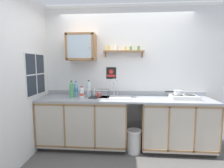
# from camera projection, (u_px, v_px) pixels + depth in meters

# --- Properties ---
(floor) EXTENTS (6.11, 6.11, 0.00)m
(floor) POSITION_uv_depth(u_px,v_px,m) (124.00, 155.00, 2.93)
(floor) COLOR #565451
(floor) RESTS_ON ground
(back_wall) EXTENTS (3.71, 0.07, 2.68)m
(back_wall) POSITION_uv_depth(u_px,v_px,m) (125.00, 74.00, 3.36)
(back_wall) COLOR white
(back_wall) RESTS_ON ground
(side_wall_left) EXTENTS (0.05, 3.37, 2.68)m
(side_wall_left) POSITION_uv_depth(u_px,v_px,m) (20.00, 78.00, 2.58)
(side_wall_left) COLOR white
(side_wall_left) RESTS_ON ground
(lower_cabinet_run) EXTENTS (1.59, 0.63, 0.91)m
(lower_cabinet_run) POSITION_uv_depth(u_px,v_px,m) (84.00, 123.00, 3.19)
(lower_cabinet_run) COLOR black
(lower_cabinet_run) RESTS_ON ground
(lower_cabinet_run_right) EXTENTS (1.25, 0.63, 0.91)m
(lower_cabinet_run_right) POSITION_uv_depth(u_px,v_px,m) (176.00, 125.00, 3.06)
(lower_cabinet_run_right) COLOR black
(lower_cabinet_run_right) RESTS_ON ground
(countertop) EXTENTS (3.07, 0.65, 0.03)m
(countertop) POSITION_uv_depth(u_px,v_px,m) (125.00, 99.00, 3.08)
(countertop) COLOR #9EA3A8
(countertop) RESTS_ON lower_cabinet_run
(backsplash) EXTENTS (3.07, 0.02, 0.08)m
(backsplash) POSITION_uv_depth(u_px,v_px,m) (125.00, 93.00, 3.37)
(backsplash) COLOR #9EA3A8
(backsplash) RESTS_ON countertop
(sink) EXTENTS (0.59, 0.41, 0.45)m
(sink) POSITION_uv_depth(u_px,v_px,m) (115.00, 98.00, 3.13)
(sink) COLOR silver
(sink) RESTS_ON countertop
(hot_plate_stove) EXTENTS (0.45, 0.31, 0.07)m
(hot_plate_stove) POSITION_uv_depth(u_px,v_px,m) (184.00, 97.00, 3.00)
(hot_plate_stove) COLOR silver
(hot_plate_stove) RESTS_ON countertop
(saucepan) EXTENTS (0.31, 0.16, 0.08)m
(saucepan) POSITION_uv_depth(u_px,v_px,m) (177.00, 92.00, 3.02)
(saucepan) COLOR silver
(saucepan) RESTS_ON hot_plate_stove
(bottle_opaque_white_0) EXTENTS (0.08, 0.08, 0.22)m
(bottle_opaque_white_0) POSITION_uv_depth(u_px,v_px,m) (82.00, 93.00, 3.06)
(bottle_opaque_white_0) COLOR white
(bottle_opaque_white_0) RESTS_ON countertop
(bottle_water_clear_1) EXTENTS (0.07, 0.07, 0.32)m
(bottle_water_clear_1) POSITION_uv_depth(u_px,v_px,m) (89.00, 89.00, 3.16)
(bottle_water_clear_1) COLOR silver
(bottle_water_clear_1) RESTS_ON countertop
(bottle_water_blue_2) EXTENTS (0.07, 0.07, 0.29)m
(bottle_water_blue_2) POSITION_uv_depth(u_px,v_px,m) (76.00, 89.00, 3.22)
(bottle_water_blue_2) COLOR #8CB7E0
(bottle_water_blue_2) RESTS_ON countertop
(bottle_soda_green_3) EXTENTS (0.07, 0.07, 0.31)m
(bottle_soda_green_3) POSITION_uv_depth(u_px,v_px,m) (72.00, 90.00, 3.11)
(bottle_soda_green_3) COLOR #4CB266
(bottle_soda_green_3) RESTS_ON countertop
(dish_rack) EXTENTS (0.36, 0.26, 0.17)m
(dish_rack) POSITION_uv_depth(u_px,v_px,m) (99.00, 96.00, 3.12)
(dish_rack) COLOR #333338
(dish_rack) RESTS_ON countertop
(mug) EXTENTS (0.09, 0.12, 0.09)m
(mug) POSITION_uv_depth(u_px,v_px,m) (99.00, 95.00, 3.11)
(mug) COLOR #B24C47
(mug) RESTS_ON countertop
(wall_cabinet) EXTENTS (0.53, 0.33, 0.50)m
(wall_cabinet) POSITION_uv_depth(u_px,v_px,m) (81.00, 47.00, 3.18)
(wall_cabinet) COLOR #996B42
(spice_shelf) EXTENTS (0.76, 0.14, 0.22)m
(spice_shelf) POSITION_uv_depth(u_px,v_px,m) (123.00, 51.00, 3.21)
(spice_shelf) COLOR #996B42
(warning_sign) EXTENTS (0.19, 0.01, 0.23)m
(warning_sign) POSITION_uv_depth(u_px,v_px,m) (111.00, 73.00, 3.35)
(warning_sign) COLOR black
(window) EXTENTS (0.03, 0.63, 0.73)m
(window) POSITION_uv_depth(u_px,v_px,m) (36.00, 74.00, 2.97)
(window) COLOR #262D38
(trash_bin) EXTENTS (0.27, 0.27, 0.41)m
(trash_bin) POSITION_uv_depth(u_px,v_px,m) (134.00, 141.00, 2.99)
(trash_bin) COLOR silver
(trash_bin) RESTS_ON ground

